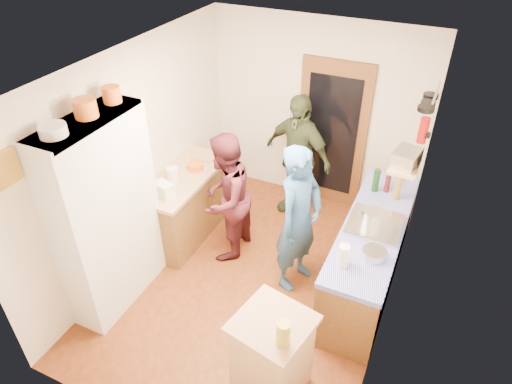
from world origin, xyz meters
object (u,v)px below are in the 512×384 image
Objects in this scene: island_base at (272,357)px; hutch_body at (107,216)px; person_hob at (300,222)px; person_left at (229,197)px; right_counter_base at (369,256)px; person_back at (298,157)px.

hutch_body is at bearing 169.27° from island_base.
island_base is 1.47m from person_hob.
person_left is at bearing 94.14° from person_hob.
person_left is (0.79, 1.16, -0.27)m from hutch_body.
right_counter_base is 1.25× the size of person_back.
person_left reaches higher than island_base.
person_back is at bearing 157.09° from person_left.
hutch_body is 1.43m from person_left.
hutch_body is at bearing 133.99° from person_hob.
person_left is at bearing 128.32° from island_base.
right_counter_base is 1.33× the size of person_left.
person_hob reaches higher than island_base.
person_hob is at bearing 29.31° from hutch_body.
person_back is (1.24, 2.31, -0.22)m from hutch_body.
right_counter_base is 0.94m from person_hob.
person_left is 0.94× the size of person_back.
island_base is 0.48× the size of person_hob.
person_hob is at bearing 100.81° from island_base.
hutch_body is at bearing -152.53° from right_counter_base.
hutch_body is 1.00× the size of right_counter_base.
right_counter_base is at bearing -52.41° from person_hob.
island_base is (-0.49, -1.68, 0.01)m from right_counter_base.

